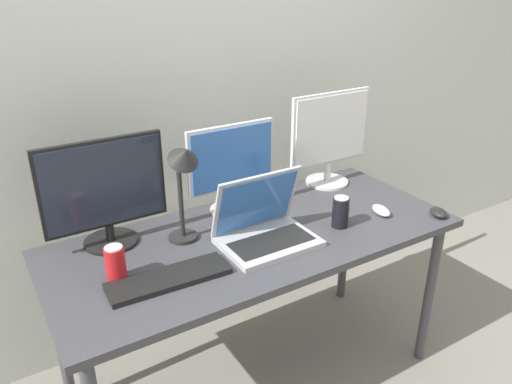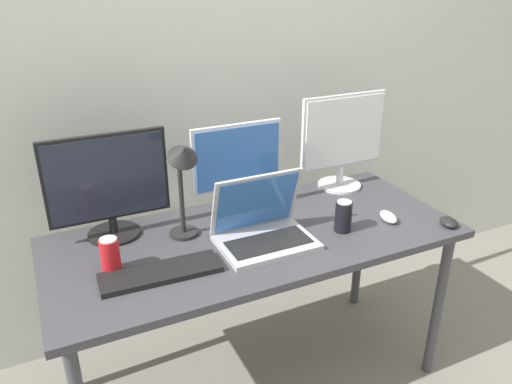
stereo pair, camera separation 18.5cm
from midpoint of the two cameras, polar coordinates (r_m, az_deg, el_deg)
The scene contains 13 objects.
ground_plane at distance 2.39m, azimuth -2.38°, elevation -20.63°, with size 16.00×16.00×0.00m, color gray.
wall_back at distance 2.26m, azimuth -10.58°, elevation 14.11°, with size 7.00×0.08×2.60m, color silver.
work_desk at distance 1.97m, azimuth -2.71°, elevation -6.66°, with size 1.59×0.69×0.74m.
monitor_left at distance 1.89m, azimuth -19.66°, elevation -0.01°, with size 0.45×0.20×0.41m.
monitor_center at distance 2.04m, azimuth -5.40°, elevation 2.92°, with size 0.39×0.19×0.38m.
monitor_right at distance 2.32m, azimuth 6.20°, elevation 6.34°, with size 0.43×0.20×0.44m.
laptop_silver at distance 1.86m, azimuth -1.87°, elevation -4.02°, with size 0.35×0.26×0.26m.
keyboard_main at distance 1.70m, azimuth -13.05°, elevation -9.69°, with size 0.40×0.13×0.02m, color black.
mouse_by_keyboard at distance 2.12m, azimuth 11.72°, elevation -2.13°, with size 0.06×0.10×0.03m, color silver.
mouse_by_laptop at distance 2.17m, azimuth 17.87°, elevation -2.30°, with size 0.06×0.09×0.03m, color black.
soda_can_near_keyboard at distance 1.98m, azimuth 7.01°, elevation -2.35°, with size 0.07×0.07×0.13m.
soda_can_by_laptop at distance 1.73m, azimuth -18.79°, elevation -7.87°, with size 0.07×0.07×0.13m.
desk_lamp at distance 1.78m, azimuth -11.22°, elevation 1.87°, with size 0.11×0.18×0.41m.
Camera 1 is at (-0.89, -1.44, 1.68)m, focal length 35.00 mm.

